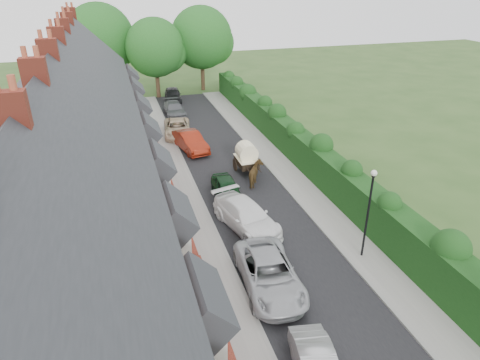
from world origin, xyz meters
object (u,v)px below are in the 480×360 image
(car_green, at_px, (227,189))
(car_silver_b, at_px, (269,274))
(car_grey, at_px, (174,109))
(horse, at_px, (256,174))
(car_white, at_px, (246,216))
(horse_cart, at_px, (247,156))
(car_red, at_px, (190,141))
(car_beige, at_px, (177,128))
(car_black, at_px, (173,95))
(lamppost, at_px, (369,203))

(car_green, bearing_deg, car_silver_b, -91.49)
(car_grey, distance_m, horse, 18.42)
(car_white, bearing_deg, horse_cart, 58.25)
(car_silver_b, relative_size, car_white, 1.02)
(car_red, xyz_separation_m, car_beige, (-0.48, 3.93, -0.08))
(car_red, relative_size, car_black, 1.05)
(lamppost, height_order, car_grey, lamppost)
(car_silver_b, bearing_deg, car_green, 91.65)
(car_red, xyz_separation_m, horse_cart, (3.20, -5.80, 0.61))
(car_silver_b, bearing_deg, car_grey, 94.47)
(car_green, height_order, car_beige, car_beige)
(car_grey, height_order, horse, horse)
(car_white, xyz_separation_m, car_black, (0.07, 29.07, -0.02))
(car_green, height_order, car_black, car_black)
(car_green, height_order, car_grey, car_grey)
(car_grey, distance_m, car_black, 5.74)
(car_red, bearing_deg, lamppost, -82.93)
(car_black, bearing_deg, car_beige, -90.98)
(car_silver_b, xyz_separation_m, car_beige, (-0.77, 22.58, -0.06))
(car_white, height_order, horse_cart, horse_cart)
(lamppost, relative_size, horse, 2.54)
(lamppost, height_order, car_black, lamppost)
(car_white, bearing_deg, car_green, 77.68)
(car_beige, bearing_deg, lamppost, -66.68)
(car_silver_b, relative_size, car_red, 1.16)
(car_grey, bearing_deg, horse, -80.77)
(car_black, bearing_deg, car_white, -84.43)
(car_grey, height_order, car_black, car_black)
(car_beige, relative_size, car_black, 1.13)
(lamppost, relative_size, car_white, 0.94)
(lamppost, bearing_deg, car_red, 108.40)
(car_silver_b, relative_size, car_green, 1.40)
(car_green, height_order, horse_cart, horse_cart)
(car_white, height_order, car_beige, car_white)
(car_white, distance_m, car_green, 3.99)
(lamppost, xyz_separation_m, horse, (-2.72, 9.81, -2.44))
(car_white, distance_m, car_beige, 17.18)
(car_grey, bearing_deg, car_silver_b, -89.96)
(car_silver_b, relative_size, car_beige, 1.08)
(car_white, height_order, car_red, car_white)
(car_white, relative_size, car_beige, 1.06)
(car_silver_b, relative_size, horse_cart, 1.65)
(car_white, bearing_deg, horse, 51.58)
(car_beige, xyz_separation_m, car_black, (1.40, 11.94, 0.06))
(car_grey, bearing_deg, horse_cart, -79.51)
(car_white, height_order, car_green, car_white)
(lamppost, distance_m, car_silver_b, 6.22)
(horse, bearing_deg, horse_cart, -65.41)
(car_grey, relative_size, car_black, 1.06)
(lamppost, height_order, car_silver_b, lamppost)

